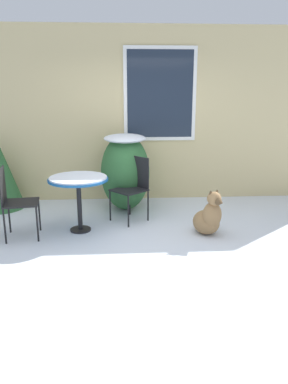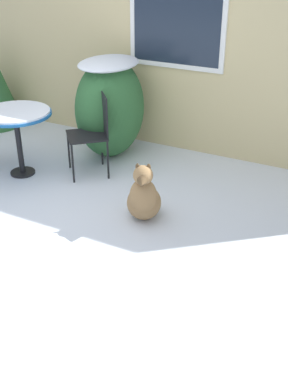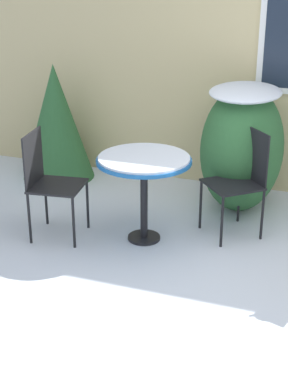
% 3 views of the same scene
% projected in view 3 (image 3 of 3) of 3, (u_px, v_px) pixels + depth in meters
% --- Properties ---
extents(ground_plane, '(16.00, 16.00, 0.00)m').
position_uv_depth(ground_plane, '(228.00, 291.00, 4.47)').
color(ground_plane, silver).
extents(house_wall, '(8.00, 0.10, 2.97)m').
position_uv_depth(house_wall, '(287.00, 48.00, 5.80)').
color(house_wall, '#D1BC84').
rests_on(house_wall, ground_plane).
extents(shrub_left, '(0.79, 1.02, 1.24)m').
position_uv_depth(shrub_left, '(242.00, 145.00, 5.68)').
color(shrub_left, '#2D6033').
rests_on(shrub_left, ground_plane).
extents(evergreen_bush, '(0.81, 0.81, 1.28)m').
position_uv_depth(evergreen_bush, '(56.00, 122.00, 6.50)').
color(evergreen_bush, '#2D6033').
rests_on(evergreen_bush, ground_plane).
extents(patio_table, '(0.82, 0.82, 0.78)m').
position_uv_depth(patio_table, '(144.00, 167.00, 5.02)').
color(patio_table, black).
rests_on(patio_table, ground_plane).
extents(patio_chair_near_table, '(0.62, 0.62, 0.96)m').
position_uv_depth(patio_chair_near_table, '(241.00, 177.00, 5.20)').
color(patio_chair_near_table, black).
rests_on(patio_chair_near_table, ground_plane).
extents(patio_chair_far_side, '(0.50, 0.50, 0.96)m').
position_uv_depth(patio_chair_far_side, '(49.00, 179.00, 5.16)').
color(patio_chair_far_side, black).
rests_on(patio_chair_far_side, ground_plane).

